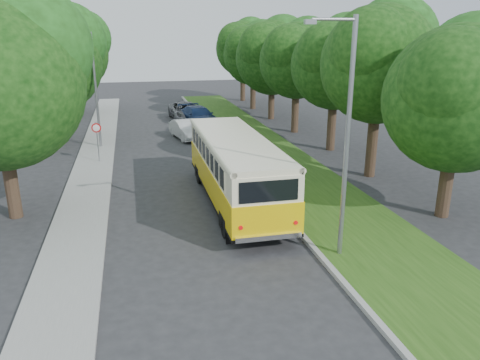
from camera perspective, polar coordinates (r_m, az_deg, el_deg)
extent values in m
plane|color=#2A2A2C|center=(17.93, -4.14, -7.14)|extent=(120.00, 120.00, 0.00)
cube|color=gray|center=(23.17, 2.68, -1.08)|extent=(0.20, 70.00, 0.15)
cube|color=#264A13|center=(23.90, 8.11, -0.68)|extent=(4.50, 70.00, 0.13)
cube|color=gray|center=(22.50, -18.40, -2.62)|extent=(2.20, 70.00, 0.12)
cylinder|color=#332319|center=(21.26, 23.87, 0.17)|extent=(0.56, 0.56, 3.35)
sphere|color=black|center=(20.60, 25.00, 8.91)|extent=(5.85, 5.85, 5.85)
sphere|color=black|center=(21.58, 26.66, 12.16)|extent=(4.38, 4.38, 4.38)
sphere|color=black|center=(19.41, 24.51, 10.72)|extent=(4.09, 4.09, 4.09)
cylinder|color=#332319|center=(25.91, 15.85, 5.00)|extent=(0.56, 0.56, 4.26)
sphere|color=black|center=(25.39, 16.58, 13.33)|extent=(5.98, 5.98, 5.98)
sphere|color=black|center=(26.39, 18.22, 15.93)|extent=(4.49, 4.49, 4.49)
sphere|color=black|center=(24.27, 15.71, 15.01)|extent=(4.19, 4.19, 4.19)
cylinder|color=#332319|center=(31.34, 11.13, 7.16)|extent=(0.56, 0.56, 3.95)
sphere|color=black|center=(30.91, 11.52, 13.58)|extent=(5.61, 5.61, 5.61)
sphere|color=black|center=(31.78, 12.89, 15.62)|extent=(4.21, 4.21, 4.21)
sphere|color=black|center=(29.90, 10.65, 14.84)|extent=(3.92, 3.92, 3.92)
cylinder|color=#332319|center=(36.69, 6.75, 8.79)|extent=(0.56, 0.56, 3.86)
sphere|color=black|center=(36.33, 6.95, 14.22)|extent=(5.64, 5.64, 5.64)
sphere|color=black|center=(37.15, 8.20, 15.99)|extent=(4.23, 4.23, 4.23)
sphere|color=black|center=(35.35, 6.06, 15.30)|extent=(3.95, 3.95, 3.95)
cylinder|color=#332319|center=(42.32, 3.85, 9.84)|extent=(0.56, 0.56, 3.58)
sphere|color=black|center=(41.99, 3.95, 14.63)|extent=(6.36, 6.36, 6.36)
sphere|color=black|center=(42.88, 5.21, 16.36)|extent=(4.77, 4.77, 4.77)
sphere|color=black|center=(40.92, 2.98, 15.68)|extent=(4.45, 4.45, 4.45)
cylinder|color=#332319|center=(48.00, 1.59, 10.86)|extent=(0.56, 0.56, 3.68)
sphere|color=black|center=(47.72, 1.63, 15.00)|extent=(5.91, 5.91, 5.91)
sphere|color=black|center=(48.52, 2.69, 16.43)|extent=(4.43, 4.43, 4.43)
sphere|color=black|center=(46.75, 0.78, 15.86)|extent=(4.14, 4.14, 4.14)
cylinder|color=#332319|center=(53.86, 0.34, 11.80)|extent=(0.56, 0.56, 4.05)
sphere|color=black|center=(53.61, 0.35, 15.70)|extent=(5.97, 5.97, 5.97)
sphere|color=black|center=(54.41, 1.32, 16.98)|extent=(4.48, 4.48, 4.48)
sphere|color=black|center=(52.66, -0.44, 16.48)|extent=(4.18, 4.18, 4.18)
cylinder|color=#332319|center=(21.49, -26.23, 0.50)|extent=(0.56, 0.56, 3.68)
sphere|color=black|center=(21.15, -24.51, 14.52)|extent=(5.10, 5.10, 5.10)
cylinder|color=#332319|center=(34.94, -21.45, 7.10)|extent=(0.56, 0.56, 3.68)
sphere|color=black|center=(34.53, -22.15, 13.15)|extent=(6.80, 6.80, 6.80)
sphere|color=black|center=(35.00, -20.27, 15.63)|extent=(5.10, 5.10, 5.10)
sphere|color=black|center=(33.82, -24.29, 14.28)|extent=(4.76, 4.76, 4.76)
cylinder|color=#332319|center=(46.73, -19.54, 9.69)|extent=(0.56, 0.56, 3.68)
sphere|color=black|center=(46.42, -20.02, 14.21)|extent=(6.80, 6.80, 6.80)
sphere|color=black|center=(46.95, -18.62, 16.04)|extent=(5.10, 5.10, 5.10)
sphere|color=black|center=(45.67, -21.56, 15.08)|extent=(4.76, 4.76, 4.76)
cylinder|color=gray|center=(15.58, 12.90, 4.19)|extent=(0.16, 0.16, 8.00)
cylinder|color=gray|center=(14.89, 11.40, 18.65)|extent=(1.40, 0.10, 0.10)
cube|color=gray|center=(14.60, 8.55, 18.54)|extent=(0.35, 0.16, 0.14)
cylinder|color=gray|center=(32.39, -17.15, 10.22)|extent=(0.16, 0.16, 7.50)
cylinder|color=gray|center=(32.23, -19.04, 16.46)|extent=(1.40, 0.10, 0.10)
cube|color=gray|center=(32.31, -20.40, 16.20)|extent=(0.35, 0.16, 0.14)
cylinder|color=gray|center=(28.86, -16.96, 4.36)|extent=(0.06, 0.06, 2.50)
cone|color=red|center=(28.64, -17.12, 6.09)|extent=(0.56, 0.02, 0.56)
cone|color=white|center=(28.62, -17.13, 6.08)|extent=(0.40, 0.02, 0.40)
imported|color=#B1B2B6|center=(26.55, -0.86, 2.60)|extent=(1.47, 3.62, 1.23)
imported|color=silver|center=(34.61, -6.62, 6.13)|extent=(2.23, 4.25, 1.33)
imported|color=navy|center=(39.46, -5.07, 7.75)|extent=(3.31, 5.67, 1.54)
imported|color=#525459|center=(42.12, -6.64, 8.32)|extent=(2.73, 5.59, 1.53)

